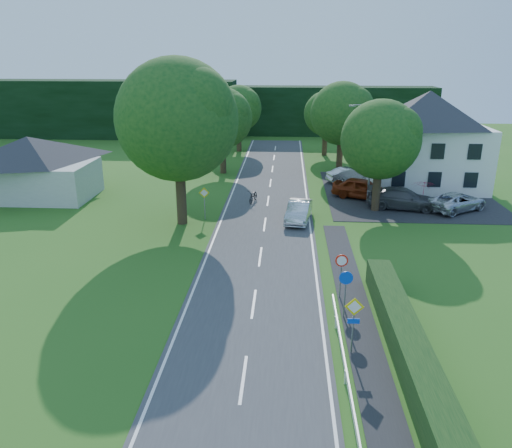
# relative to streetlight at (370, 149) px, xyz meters

# --- Properties ---
(road) EXTENTS (7.00, 80.00, 0.04)m
(road) POSITION_rel_streetlight_xyz_m (-8.06, -10.00, -4.44)
(road) COLOR #3B3B3E
(road) RESTS_ON ground
(parking_pad) EXTENTS (14.00, 16.00, 0.04)m
(parking_pad) POSITION_rel_streetlight_xyz_m (3.94, 3.00, -4.44)
(parking_pad) COLOR #232325
(parking_pad) RESTS_ON ground
(line_edge_left) EXTENTS (0.12, 80.00, 0.01)m
(line_edge_left) POSITION_rel_streetlight_xyz_m (-11.31, -10.00, -4.42)
(line_edge_left) COLOR white
(line_edge_left) RESTS_ON road
(line_edge_right) EXTENTS (0.12, 80.00, 0.01)m
(line_edge_right) POSITION_rel_streetlight_xyz_m (-4.81, -10.00, -4.42)
(line_edge_right) COLOR white
(line_edge_right) RESTS_ON road
(line_centre) EXTENTS (0.12, 80.00, 0.01)m
(line_centre) POSITION_rel_streetlight_xyz_m (-8.06, -10.00, -4.42)
(line_centre) COLOR white
(line_centre) RESTS_ON road
(tree_main) EXTENTS (9.40, 9.40, 11.64)m
(tree_main) POSITION_rel_streetlight_xyz_m (-14.06, -6.00, 1.36)
(tree_main) COLOR #154616
(tree_main) RESTS_ON ground
(tree_left_far) EXTENTS (7.00, 7.00, 8.58)m
(tree_left_far) POSITION_rel_streetlight_xyz_m (-13.06, 10.00, -0.17)
(tree_left_far) COLOR #154616
(tree_left_far) RESTS_ON ground
(tree_right_far) EXTENTS (7.40, 7.40, 9.09)m
(tree_right_far) POSITION_rel_streetlight_xyz_m (-1.06, 12.00, 0.08)
(tree_right_far) COLOR #154616
(tree_right_far) RESTS_ON ground
(tree_left_back) EXTENTS (6.60, 6.60, 8.07)m
(tree_left_back) POSITION_rel_streetlight_xyz_m (-12.56, 22.00, -0.43)
(tree_left_back) COLOR #154616
(tree_left_back) RESTS_ON ground
(tree_right_back) EXTENTS (6.20, 6.20, 7.56)m
(tree_right_back) POSITION_rel_streetlight_xyz_m (-2.06, 20.00, -0.68)
(tree_right_back) COLOR #154616
(tree_right_back) RESTS_ON ground
(tree_right_mid) EXTENTS (7.00, 7.00, 8.58)m
(tree_right_mid) POSITION_rel_streetlight_xyz_m (0.44, -2.00, -0.17)
(tree_right_mid) COLOR #154616
(tree_right_mid) RESTS_ON ground
(treeline_left) EXTENTS (44.00, 6.00, 8.00)m
(treeline_left) POSITION_rel_streetlight_xyz_m (-36.06, 32.00, -0.46)
(treeline_left) COLOR black
(treeline_left) RESTS_ON ground
(treeline_right) EXTENTS (30.00, 5.00, 7.00)m
(treeline_right) POSITION_rel_streetlight_xyz_m (-0.06, 36.00, -0.96)
(treeline_right) COLOR black
(treeline_right) RESTS_ON ground
(bungalow_left) EXTENTS (11.00, 6.50, 5.20)m
(bungalow_left) POSITION_rel_streetlight_xyz_m (-28.06, 0.00, -1.75)
(bungalow_left) COLOR #B3B3AF
(bungalow_left) RESTS_ON ground
(house_white) EXTENTS (10.60, 8.40, 8.60)m
(house_white) POSITION_rel_streetlight_xyz_m (5.94, 6.00, -0.06)
(house_white) COLOR white
(house_white) RESTS_ON ground
(streetlight) EXTENTS (2.03, 0.18, 8.00)m
(streetlight) POSITION_rel_streetlight_xyz_m (0.00, 0.00, 0.00)
(streetlight) COLOR gray
(streetlight) RESTS_ON ground
(sign_priority_right) EXTENTS (0.78, 0.09, 2.59)m
(sign_priority_right) POSITION_rel_streetlight_xyz_m (-3.76, -22.02, -2.67)
(sign_priority_right) COLOR gray
(sign_priority_right) RESTS_ON ground
(sign_roundabout) EXTENTS (0.64, 0.08, 2.37)m
(sign_roundabout) POSITION_rel_streetlight_xyz_m (-3.76, -19.02, -2.79)
(sign_roundabout) COLOR gray
(sign_roundabout) RESTS_ON ground
(sign_speed_limit) EXTENTS (0.64, 0.11, 2.37)m
(sign_speed_limit) POSITION_rel_streetlight_xyz_m (-3.76, -17.03, -2.70)
(sign_speed_limit) COLOR gray
(sign_speed_limit) RESTS_ON ground
(sign_priority_left) EXTENTS (0.78, 0.09, 2.44)m
(sign_priority_left) POSITION_rel_streetlight_xyz_m (-12.56, -5.02, -2.75)
(sign_priority_left) COLOR gray
(sign_priority_left) RESTS_ON ground
(moving_car) EXTENTS (2.19, 4.63, 1.47)m
(moving_car) POSITION_rel_streetlight_xyz_m (-5.62, -5.03, -3.69)
(moving_car) COLOR silver
(moving_car) RESTS_ON road
(motorcycle) EXTENTS (1.10, 2.14, 1.07)m
(motorcycle) POSITION_rel_streetlight_xyz_m (-9.26, -0.40, -3.89)
(motorcycle) COLOR black
(motorcycle) RESTS_ON road
(parked_car_red) EXTENTS (5.40, 3.98, 1.71)m
(parked_car_red) POSITION_rel_streetlight_xyz_m (-0.15, 1.28, -3.57)
(parked_car_red) COLOR maroon
(parked_car_red) RESTS_ON parking_pad
(parked_car_silver_a) EXTENTS (4.56, 2.82, 1.42)m
(parked_car_silver_a) POSITION_rel_streetlight_xyz_m (-0.58, 6.64, -3.72)
(parked_car_silver_a) COLOR #ACADB1
(parked_car_silver_a) RESTS_ON parking_pad
(parked_car_grey) EXTENTS (5.91, 3.27, 1.62)m
(parked_car_grey) POSITION_rel_streetlight_xyz_m (2.65, -1.44, -3.61)
(parked_car_grey) COLOR #49484D
(parked_car_grey) RESTS_ON parking_pad
(parked_car_silver_b) EXTENTS (5.51, 4.77, 1.41)m
(parked_car_silver_b) POSITION_rel_streetlight_xyz_m (6.77, -1.70, -3.72)
(parked_car_silver_b) COLOR silver
(parked_car_silver_b) RESTS_ON parking_pad
(parasol) EXTENTS (2.65, 2.67, 1.86)m
(parasol) POSITION_rel_streetlight_xyz_m (4.59, 0.00, -3.49)
(parasol) COLOR red
(parasol) RESTS_ON parking_pad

